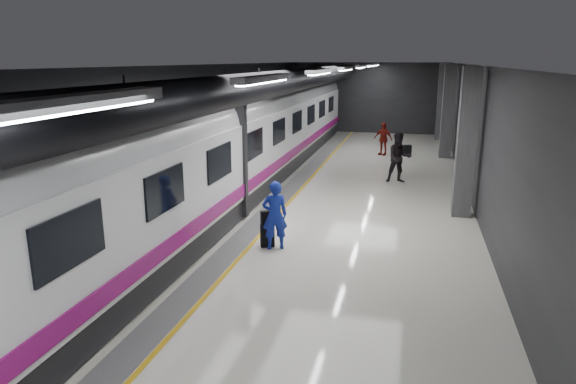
# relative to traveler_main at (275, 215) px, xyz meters

# --- Properties ---
(ground) EXTENTS (40.00, 40.00, 0.00)m
(ground) POSITION_rel_traveler_main_xyz_m (0.29, 2.16, -0.89)
(ground) COLOR silver
(ground) RESTS_ON ground
(platform_hall) EXTENTS (10.02, 40.02, 4.51)m
(platform_hall) POSITION_rel_traveler_main_xyz_m (-0.00, 3.12, 2.65)
(platform_hall) COLOR black
(platform_hall) RESTS_ON ground
(train) EXTENTS (3.05, 38.00, 4.05)m
(train) POSITION_rel_traveler_main_xyz_m (-2.96, 2.16, 1.18)
(train) COLOR black
(train) RESTS_ON ground
(traveler_main) EXTENTS (0.76, 0.65, 1.77)m
(traveler_main) POSITION_rel_traveler_main_xyz_m (0.00, 0.00, 0.00)
(traveler_main) COLOR #1819B8
(traveler_main) RESTS_ON ground
(suitcase_main) EXTENTS (0.41, 0.35, 0.57)m
(suitcase_main) POSITION_rel_traveler_main_xyz_m (-0.23, 0.11, -0.60)
(suitcase_main) COLOR black
(suitcase_main) RESTS_ON ground
(shoulder_bag) EXTENTS (0.32, 0.28, 0.38)m
(shoulder_bag) POSITION_rel_traveler_main_xyz_m (-0.25, 0.10, -0.12)
(shoulder_bag) COLOR black
(shoulder_bag) RESTS_ON suitcase_main
(traveler_far_a) EXTENTS (1.10, 0.95, 1.96)m
(traveler_far_a) POSITION_rel_traveler_main_xyz_m (2.79, 8.19, 0.10)
(traveler_far_a) COLOR black
(traveler_far_a) RESTS_ON ground
(traveler_far_b) EXTENTS (1.04, 0.76, 1.64)m
(traveler_far_b) POSITION_rel_traveler_main_xyz_m (1.82, 14.13, -0.06)
(traveler_far_b) COLOR maroon
(traveler_far_b) RESTS_ON ground
(suitcase_far) EXTENTS (0.45, 0.36, 0.57)m
(suitcase_far) POSITION_rel_traveler_main_xyz_m (3.03, 14.01, -0.60)
(suitcase_far) COLOR black
(suitcase_far) RESTS_ON ground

